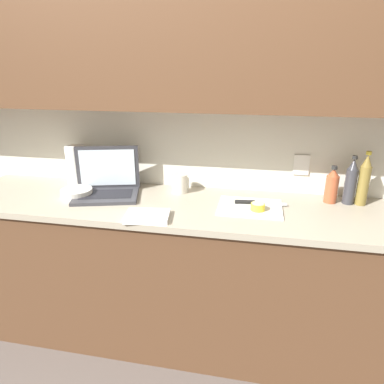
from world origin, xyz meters
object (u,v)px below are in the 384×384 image
(cutting_board, at_px, (250,207))
(bottle_green_soda, at_px, (332,186))
(measuring_cup, at_px, (180,183))
(bottle_oil_tall, at_px, (351,182))
(knife, at_px, (252,202))
(paper_towel_roll, at_px, (76,165))
(bowl_white, at_px, (77,193))
(laptop, at_px, (107,184))
(bottle_water_clear, at_px, (364,181))
(lemon_half_cut, at_px, (258,207))

(cutting_board, bearing_deg, bottle_green_soda, 21.31)
(cutting_board, xyz_separation_m, measuring_cup, (-0.43, 0.17, 0.05))
(bottle_oil_tall, bearing_deg, cutting_board, -162.22)
(knife, distance_m, bottle_oil_tall, 0.56)
(bottle_oil_tall, bearing_deg, paper_towel_roll, 179.18)
(bottle_green_soda, relative_size, measuring_cup, 1.81)
(knife, xyz_separation_m, bowl_white, (-1.02, -0.06, 0.01))
(bottle_green_soda, xyz_separation_m, bowl_white, (-1.46, -0.20, -0.07))
(laptop, distance_m, knife, 0.86)
(measuring_cup, relative_size, paper_towel_roll, 0.47)
(measuring_cup, xyz_separation_m, paper_towel_roll, (-0.69, 0.03, 0.07))
(bottle_water_clear, relative_size, paper_towel_roll, 1.20)
(measuring_cup, bearing_deg, cutting_board, -21.39)
(cutting_board, xyz_separation_m, bowl_white, (-1.01, -0.02, 0.02))
(bowl_white, bearing_deg, bottle_green_soda, 7.71)
(laptop, bearing_deg, paper_towel_roll, 135.39)
(laptop, distance_m, bottle_green_soda, 1.30)
(bottle_water_clear, bearing_deg, laptop, -175.02)
(measuring_cup, distance_m, paper_towel_roll, 0.69)
(knife, height_order, lemon_half_cut, lemon_half_cut)
(cutting_board, distance_m, bottle_water_clear, 0.64)
(bottle_water_clear, xyz_separation_m, bowl_white, (-1.62, -0.20, -0.12))
(bottle_green_soda, relative_size, bottle_oil_tall, 0.78)
(cutting_board, bearing_deg, knife, 79.84)
(lemon_half_cut, height_order, paper_towel_roll, paper_towel_roll)
(laptop, height_order, lemon_half_cut, laptop)
(bottle_oil_tall, bearing_deg, bowl_white, -172.76)
(cutting_board, relative_size, bottle_water_clear, 1.14)
(cutting_board, height_order, bottle_green_soda, bottle_green_soda)
(cutting_board, distance_m, measuring_cup, 0.47)
(bottle_green_soda, relative_size, bottle_water_clear, 0.71)
(laptop, xyz_separation_m, bowl_white, (-0.16, -0.07, -0.04))
(laptop, xyz_separation_m, bottle_oil_tall, (1.39, 0.13, 0.06))
(lemon_half_cut, distance_m, bowl_white, 1.06)
(bottle_water_clear, bearing_deg, paper_towel_roll, 179.21)
(laptop, height_order, cutting_board, laptop)
(bottle_oil_tall, bearing_deg, laptop, -174.79)
(knife, bearing_deg, bottle_oil_tall, 6.11)
(knife, height_order, bottle_water_clear, bottle_water_clear)
(lemon_half_cut, height_order, bowl_white, same)
(bottle_green_soda, relative_size, paper_towel_roll, 0.85)
(measuring_cup, bearing_deg, laptop, -163.52)
(lemon_half_cut, relative_size, bottle_water_clear, 0.25)
(bowl_white, bearing_deg, paper_towel_roll, 116.29)
(lemon_half_cut, distance_m, bottle_oil_tall, 0.55)
(lemon_half_cut, xyz_separation_m, bottle_oil_tall, (0.50, 0.22, 0.10))
(bottle_oil_tall, relative_size, bottle_water_clear, 0.91)
(cutting_board, bearing_deg, measuring_cup, 158.61)
(cutting_board, height_order, lemon_half_cut, lemon_half_cut)
(cutting_board, relative_size, knife, 1.20)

